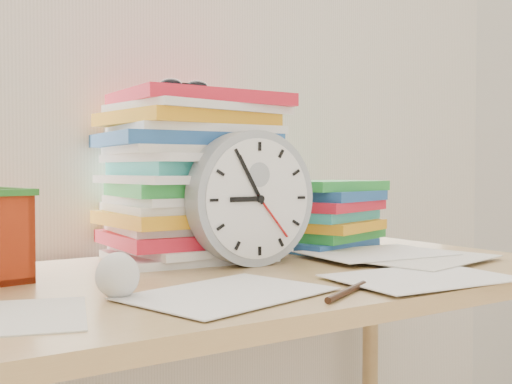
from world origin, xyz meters
TOP-DOWN VIEW (x-y plane):
  - curtain at (0.00, 1.98)m, footprint 2.40×0.01m
  - desk at (0.00, 1.60)m, footprint 1.40×0.70m
  - paper_stack at (0.04, 1.81)m, footprint 0.37×0.31m
  - clock at (0.09, 1.66)m, footprint 0.27×0.05m
  - sunglasses at (0.02, 1.80)m, footprint 0.13×0.11m
  - book_stack at (0.39, 1.77)m, footprint 0.32×0.28m
  - crumpled_ball at (-0.25, 1.49)m, footprint 0.07×0.07m
  - pen at (0.05, 1.32)m, footprint 0.14×0.08m
  - scattered_papers at (0.00, 1.60)m, footprint 1.26×0.42m

SIDE VIEW (x-z plane):
  - desk at x=0.00m, z-range 0.30..1.05m
  - pen at x=0.05m, z-range 0.75..0.76m
  - scattered_papers at x=0.00m, z-range 0.75..0.77m
  - crumpled_ball at x=-0.25m, z-range 0.75..0.82m
  - book_stack at x=0.39m, z-range 0.75..0.92m
  - clock at x=0.09m, z-range 0.75..1.02m
  - paper_stack at x=0.04m, z-range 0.75..1.10m
  - sunglasses at x=0.02m, z-range 1.10..1.13m
  - curtain at x=0.00m, z-range 0.05..2.55m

